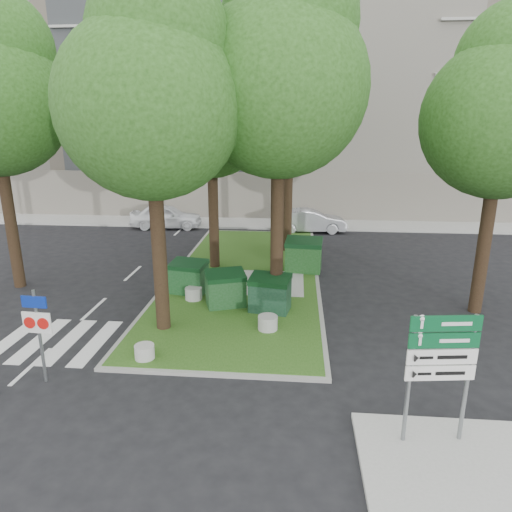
# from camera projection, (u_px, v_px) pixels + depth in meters

# --- Properties ---
(ground) EXTENTS (120.00, 120.00, 0.00)m
(ground) POSITION_uv_depth(u_px,v_px,m) (193.00, 374.00, 12.12)
(ground) COLOR black
(ground) RESTS_ON ground
(median_island) EXTENTS (6.00, 16.00, 0.12)m
(median_island) POSITION_uv_depth(u_px,v_px,m) (245.00, 275.00, 19.70)
(median_island) COLOR #254F16
(median_island) RESTS_ON ground
(median_kerb) EXTENTS (6.30, 16.30, 0.10)m
(median_kerb) POSITION_uv_depth(u_px,v_px,m) (245.00, 275.00, 19.70)
(median_kerb) COLOR gray
(median_kerb) RESTS_ON ground
(sidewalk_corner) EXTENTS (5.00, 4.00, 0.12)m
(sidewalk_corner) POSITION_uv_depth(u_px,v_px,m) (504.00, 491.00, 8.20)
(sidewalk_corner) COLOR #999993
(sidewalk_corner) RESTS_ON ground
(building_sidewalk) EXTENTS (42.00, 3.00, 0.12)m
(building_sidewalk) POSITION_uv_depth(u_px,v_px,m) (256.00, 223.00, 29.77)
(building_sidewalk) COLOR #999993
(building_sidewalk) RESTS_ON ground
(zebra_crossing) EXTENTS (5.00, 3.00, 0.01)m
(zebra_crossing) POSITION_uv_depth(u_px,v_px,m) (83.00, 342.00, 13.87)
(zebra_crossing) COLOR silver
(zebra_crossing) RESTS_ON ground
(apartment_building) EXTENTS (41.00, 12.00, 16.00)m
(apartment_building) POSITION_uv_depth(u_px,v_px,m) (265.00, 100.00, 34.69)
(apartment_building) COLOR tan
(apartment_building) RESTS_ON ground
(tree_median_near_left) EXTENTS (5.20, 5.20, 10.53)m
(tree_median_near_left) POSITION_uv_depth(u_px,v_px,m) (153.00, 89.00, 12.61)
(tree_median_near_left) COLOR black
(tree_median_near_left) RESTS_ON ground
(tree_median_near_right) EXTENTS (5.60, 5.60, 11.46)m
(tree_median_near_right) POSITION_uv_depth(u_px,v_px,m) (282.00, 69.00, 14.03)
(tree_median_near_right) COLOR black
(tree_median_near_right) RESTS_ON ground
(tree_median_mid) EXTENTS (4.80, 4.80, 9.99)m
(tree_median_mid) POSITION_uv_depth(u_px,v_px,m) (213.00, 108.00, 18.87)
(tree_median_mid) COLOR black
(tree_median_mid) RESTS_ON ground
(tree_median_far) EXTENTS (5.80, 5.80, 11.93)m
(tree_median_far) POSITION_uv_depth(u_px,v_px,m) (292.00, 79.00, 21.08)
(tree_median_far) COLOR black
(tree_median_far) RESTS_ON ground
(tree_street_right) EXTENTS (5.00, 5.00, 10.06)m
(tree_street_right) POSITION_uv_depth(u_px,v_px,m) (507.00, 103.00, 14.19)
(tree_street_right) COLOR black
(tree_street_right) RESTS_ON ground
(dumpster_a) EXTENTS (1.52, 1.20, 1.27)m
(dumpster_a) POSITION_uv_depth(u_px,v_px,m) (189.00, 277.00, 17.44)
(dumpster_a) COLOR #103B16
(dumpster_a) RESTS_ON median_island
(dumpster_b) EXTENTS (1.62, 1.36, 1.28)m
(dumpster_b) POSITION_uv_depth(u_px,v_px,m) (226.00, 289.00, 16.19)
(dumpster_b) COLOR #103714
(dumpster_b) RESTS_ON median_island
(dumpster_c) EXTENTS (1.53, 1.20, 1.29)m
(dumpster_c) POSITION_uv_depth(u_px,v_px,m) (270.00, 293.00, 15.74)
(dumpster_c) COLOR black
(dumpster_c) RESTS_ON median_island
(dumpster_d) EXTENTS (1.68, 1.26, 1.47)m
(dumpster_d) POSITION_uv_depth(u_px,v_px,m) (304.00, 255.00, 19.95)
(dumpster_d) COLOR #133E13
(dumpster_d) RESTS_ON median_island
(bollard_left) EXTENTS (0.55, 0.55, 0.39)m
(bollard_left) POSITION_uv_depth(u_px,v_px,m) (145.00, 352.00, 12.63)
(bollard_left) COLOR #A6A6A1
(bollard_left) RESTS_ON median_island
(bollard_right) EXTENTS (0.62, 0.62, 0.44)m
(bollard_right) POSITION_uv_depth(u_px,v_px,m) (268.00, 323.00, 14.39)
(bollard_right) COLOR gray
(bollard_right) RESTS_ON median_island
(bollard_mid) EXTENTS (0.62, 0.62, 0.44)m
(bollard_mid) POSITION_uv_depth(u_px,v_px,m) (194.00, 293.00, 16.84)
(bollard_mid) COLOR #9C9C97
(bollard_mid) RESTS_ON median_island
(litter_bin) EXTENTS (0.36, 0.36, 0.63)m
(litter_bin) POSITION_uv_depth(u_px,v_px,m) (303.00, 264.00, 20.04)
(litter_bin) COLOR orange
(litter_bin) RESTS_ON median_island
(traffic_sign_pole) EXTENTS (0.75, 0.08, 2.51)m
(traffic_sign_pole) POSITION_uv_depth(u_px,v_px,m) (38.00, 324.00, 11.33)
(traffic_sign_pole) COLOR slate
(traffic_sign_pole) RESTS_ON ground
(directional_sign) EXTENTS (1.39, 0.24, 2.79)m
(directional_sign) POSITION_uv_depth(u_px,v_px,m) (441.00, 359.00, 8.93)
(directional_sign) COLOR slate
(directional_sign) RESTS_ON sidewalk_corner
(car_white) EXTENTS (4.52, 2.10, 1.50)m
(car_white) POSITION_uv_depth(u_px,v_px,m) (166.00, 216.00, 28.52)
(car_white) COLOR white
(car_white) RESTS_ON ground
(car_silver) EXTENTS (4.36, 1.90, 1.39)m
(car_silver) POSITION_uv_depth(u_px,v_px,m) (311.00, 221.00, 27.46)
(car_silver) COLOR #A5A7AD
(car_silver) RESTS_ON ground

